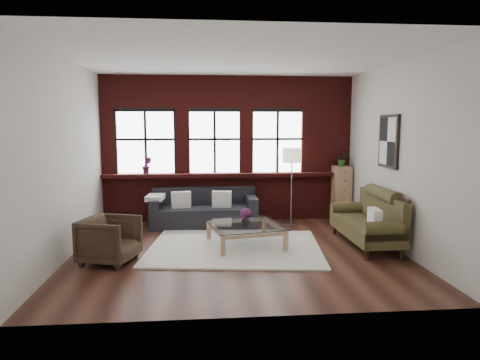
{
  "coord_description": "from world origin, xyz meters",
  "views": [
    {
      "loc": [
        -0.57,
        -7.03,
        2.14
      ],
      "look_at": [
        0.1,
        0.6,
        1.15
      ],
      "focal_mm": 32.0,
      "sensor_mm": 36.0,
      "label": 1
    }
  ],
  "objects": [
    {
      "name": "vintage_settee",
      "position": [
        2.3,
        0.17,
        0.51
      ],
      "size": [
        0.85,
        1.9,
        1.01
      ],
      "primitive_type": null,
      "color": "#463F20",
      "rests_on": "floor"
    },
    {
      "name": "ceiling",
      "position": [
        0.0,
        0.0,
        3.2
      ],
      "size": [
        5.5,
        5.5,
        0.0
      ],
      "primitive_type": "plane",
      "rotation": [
        3.14,
        0.0,
        0.0
      ],
      "color": "white",
      "rests_on": "ground"
    },
    {
      "name": "wall_right",
      "position": [
        2.75,
        0.0,
        1.6
      ],
      "size": [
        0.0,
        5.0,
        5.0
      ],
      "primitive_type": "plane",
      "rotation": [
        1.57,
        0.0,
        -1.57
      ],
      "color": "beige",
      "rests_on": "ground"
    },
    {
      "name": "armchair",
      "position": [
        -2.03,
        -0.39,
        0.36
      ],
      "size": [
        0.99,
        0.97,
        0.72
      ],
      "primitive_type": "imported",
      "rotation": [
        0.0,
        0.0,
        1.26
      ],
      "color": "#322519",
      "rests_on": "floor"
    },
    {
      "name": "brick_backwall",
      "position": [
        0.0,
        2.44,
        1.6
      ],
      "size": [
        5.5,
        0.12,
        3.2
      ],
      "primitive_type": null,
      "color": "#541513",
      "rests_on": "floor"
    },
    {
      "name": "window_right",
      "position": [
        1.1,
        2.45,
        1.75
      ],
      "size": [
        1.38,
        0.1,
        1.5
      ],
      "primitive_type": null,
      "color": "black",
      "rests_on": "brick_backwall"
    },
    {
      "name": "wall_left",
      "position": [
        -2.75,
        0.0,
        1.6
      ],
      "size": [
        0.0,
        5.0,
        5.0
      ],
      "primitive_type": "plane",
      "rotation": [
        1.57,
        0.0,
        1.57
      ],
      "color": "beige",
      "rests_on": "ground"
    },
    {
      "name": "drawer_chest",
      "position": [
        2.53,
        2.22,
        0.61
      ],
      "size": [
        0.38,
        0.38,
        1.23
      ],
      "primitive_type": "cube",
      "color": "tan",
      "rests_on": "floor"
    },
    {
      "name": "dark_sofa",
      "position": [
        -0.55,
        1.9,
        0.4
      ],
      "size": [
        2.22,
        0.9,
        0.8
      ],
      "primitive_type": null,
      "color": "black",
      "rests_on": "floor"
    },
    {
      "name": "pillow_a",
      "position": [
        -1.02,
        1.8,
        0.59
      ],
      "size": [
        0.42,
        0.21,
        0.34
      ],
      "primitive_type": "cube",
      "rotation": [
        0.0,
        0.0,
        0.18
      ],
      "color": "white",
      "rests_on": "dark_sofa"
    },
    {
      "name": "sill_ledge",
      "position": [
        0.0,
        2.35,
        1.04
      ],
      "size": [
        5.5,
        0.3,
        0.08
      ],
      "primitive_type": "cube",
      "color": "#541513",
      "rests_on": "brick_backwall"
    },
    {
      "name": "floor_lamp",
      "position": [
        1.32,
        1.89,
        0.9
      ],
      "size": [
        0.4,
        0.4,
        1.8
      ],
      "primitive_type": null,
      "color": "#A5A5A8",
      "rests_on": "floor"
    },
    {
      "name": "shag_rug",
      "position": [
        -0.03,
        0.2,
        0.02
      ],
      "size": [
        3.2,
        2.65,
        0.03
      ],
      "primitive_type": "cube",
      "rotation": [
        0.0,
        0.0,
        -0.12
      ],
      "color": "silver",
      "rests_on": "floor"
    },
    {
      "name": "sill_plant",
      "position": [
        -1.77,
        2.32,
        1.27
      ],
      "size": [
        0.21,
        0.17,
        0.37
      ],
      "primitive_type": "imported",
      "rotation": [
        0.0,
        0.0,
        -0.02
      ],
      "color": "#5E204F",
      "rests_on": "sill_ledge"
    },
    {
      "name": "wall_poster",
      "position": [
        2.72,
        0.3,
        1.85
      ],
      "size": [
        0.05,
        0.74,
        0.94
      ],
      "primitive_type": null,
      "color": "black",
      "rests_on": "wall_right"
    },
    {
      "name": "window_mid",
      "position": [
        -0.3,
        2.45,
        1.75
      ],
      "size": [
        1.38,
        0.1,
        1.5
      ],
      "primitive_type": null,
      "color": "black",
      "rests_on": "brick_backwall"
    },
    {
      "name": "pillow_settee",
      "position": [
        2.22,
        -0.41,
        0.61
      ],
      "size": [
        0.18,
        0.39,
        0.34
      ],
      "primitive_type": "cube",
      "rotation": [
        0.0,
        0.0,
        -0.1
      ],
      "color": "white",
      "rests_on": "vintage_settee"
    },
    {
      "name": "flowers",
      "position": [
        0.17,
        0.32,
        0.59
      ],
      "size": [
        0.2,
        0.2,
        0.2
      ],
      "primitive_type": "sphere",
      "color": "#5E204F",
      "rests_on": "vase"
    },
    {
      "name": "wall_front",
      "position": [
        0.0,
        -2.5,
        1.6
      ],
      "size": [
        5.5,
        0.0,
        5.5
      ],
      "primitive_type": "plane",
      "rotation": [
        -1.57,
        0.0,
        0.0
      ],
      "color": "beige",
      "rests_on": "ground"
    },
    {
      "name": "pillow_b",
      "position": [
        -0.18,
        1.8,
        0.59
      ],
      "size": [
        0.42,
        0.2,
        0.34
      ],
      "primitive_type": "cube",
      "rotation": [
        0.0,
        0.0,
        -0.15
      ],
      "color": "white",
      "rests_on": "dark_sofa"
    },
    {
      "name": "coffee_table",
      "position": [
        0.17,
        0.32,
        0.19
      ],
      "size": [
        1.42,
        1.42,
        0.41
      ],
      "primitive_type": null,
      "rotation": [
        0.0,
        0.0,
        0.19
      ],
      "color": "tan",
      "rests_on": "shag_rug"
    },
    {
      "name": "window_left",
      "position": [
        -1.8,
        2.45,
        1.75
      ],
      "size": [
        1.38,
        0.1,
        1.5
      ],
      "primitive_type": null,
      "color": "black",
      "rests_on": "brick_backwall"
    },
    {
      "name": "vase",
      "position": [
        0.17,
        0.32,
        0.47
      ],
      "size": [
        0.18,
        0.18,
        0.15
      ],
      "primitive_type": "imported",
      "rotation": [
        0.0,
        0.0,
        0.27
      ],
      "color": "#B2B2B2",
      "rests_on": "coffee_table"
    },
    {
      "name": "wall_back",
      "position": [
        0.0,
        2.5,
        1.6
      ],
      "size": [
        5.5,
        0.0,
        5.5
      ],
      "primitive_type": "plane",
      "rotation": [
        1.57,
        0.0,
        0.0
      ],
      "color": "beige",
      "rests_on": "ground"
    },
    {
      "name": "potted_plant_top",
      "position": [
        2.53,
        2.22,
        1.39
      ],
      "size": [
        0.29,
        0.25,
        0.32
      ],
      "primitive_type": "imported",
      "rotation": [
        0.0,
        0.0,
        -0.0
      ],
      "color": "#2D5923",
      "rests_on": "drawer_chest"
    },
    {
      "name": "floor",
      "position": [
        0.0,
        0.0,
        0.0
      ],
      "size": [
        5.5,
        5.5,
        0.0
      ],
      "primitive_type": "plane",
      "color": "#3A1D15",
      "rests_on": "ground"
    }
  ]
}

